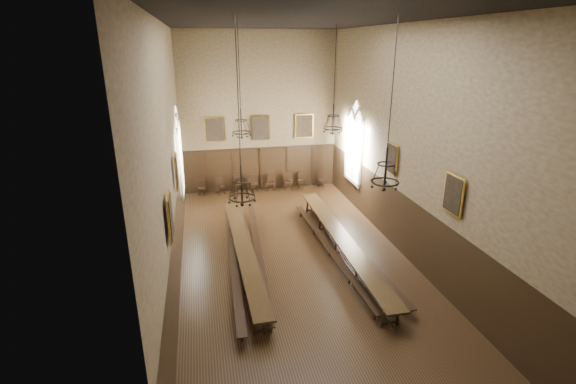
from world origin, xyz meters
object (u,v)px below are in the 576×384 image
object	(u,v)px
chair_0	(202,190)
chair_3	(254,187)
chandelier_back_left	(241,125)
table_left	(244,255)
bench_right_inner	(329,251)
chair_6	(301,183)
chair_1	(221,189)
chandelier_front_right	(385,172)
bench_left_outer	(233,257)
bench_right_outer	(350,244)
bench_left_inner	(258,254)
chandelier_back_right	(333,122)
chair_4	(271,185)
chair_2	(239,187)
table_right	(341,246)
chair_7	(321,182)
chair_5	(288,184)
chandelier_front_left	(242,186)

from	to	relation	value
chair_0	chair_3	size ratio (longest dim) A/B	0.87
chair_3	chandelier_back_left	size ratio (longest dim) A/B	0.22
table_left	bench_right_inner	xyz separation A→B (m)	(3.48, -0.15, -0.11)
chair_3	chair_6	bearing A→B (deg)	1.72
chair_1	chandelier_front_right	size ratio (longest dim) A/B	0.18
bench_left_outer	bench_right_outer	distance (m)	4.92
bench_left_outer	bench_left_inner	world-z (taller)	bench_left_outer
chair_1	chandelier_back_right	distance (m)	9.03
chair_4	bench_right_outer	bearing A→B (deg)	-64.35
bench_left_outer	chair_2	world-z (taller)	chair_2
bench_right_inner	chair_3	distance (m)	8.82
chandelier_front_right	chair_1	bearing A→B (deg)	112.93
chair_1	chair_2	distance (m)	1.06
bench_right_inner	chandelier_back_left	distance (m)	6.40
table_left	chair_1	bearing A→B (deg)	92.90
bench_left_inner	chair_0	world-z (taller)	chair_0
table_right	chair_4	distance (m)	8.71
chair_4	chandelier_back_right	xyz separation A→B (m)	(1.74, -6.10, 4.78)
chair_0	chair_2	xyz separation A→B (m)	(2.13, 0.02, 0.05)
bench_left_outer	chair_4	xyz separation A→B (m)	(2.96, 8.38, 0.01)
chair_4	chair_7	size ratio (longest dim) A/B	1.15
chair_4	chandelier_front_right	xyz separation A→B (m)	(1.83, -11.35, 4.05)
chair_0	chair_1	xyz separation A→B (m)	(1.07, -0.09, 0.03)
chandelier_back_left	bench_right_inner	bearing A→B (deg)	-43.83
bench_right_outer	chandelier_front_right	distance (m)	5.08
chair_1	chair_4	size ratio (longest dim) A/B	0.94
chandelier_front_right	table_right	bearing A→B (deg)	97.64
table_left	chair_3	distance (m)	8.59
chair_5	chandelier_front_left	world-z (taller)	chandelier_front_left
chair_2	chair_5	bearing A→B (deg)	-5.78
chair_5	chair_6	size ratio (longest dim) A/B	1.07
table_right	chandelier_front_left	bearing A→B (deg)	-148.97
bench_right_outer	chair_6	distance (m)	8.37
chair_5	chandelier_back_right	bearing A→B (deg)	-76.93
chair_6	bench_left_inner	bearing A→B (deg)	-103.05
table_right	chair_3	bearing A→B (deg)	105.98
table_left	bench_left_inner	xyz separation A→B (m)	(0.58, 0.18, -0.10)
chair_7	bench_left_inner	bearing A→B (deg)	-113.19
bench_right_inner	chair_0	size ratio (longest dim) A/B	10.87
chair_1	chandelier_back_right	size ratio (longest dim) A/B	0.22
bench_left_outer	chair_5	world-z (taller)	chair_5
bench_right_inner	chair_0	distance (m)	9.98
chandelier_front_right	chair_0	bearing A→B (deg)	117.19
chair_5	chair_7	bearing A→B (deg)	8.53
bench_left_inner	chandelier_front_left	xyz separation A→B (m)	(-0.82, -2.82, 3.86)
table_left	bench_right_outer	bearing A→B (deg)	1.97
chair_2	chair_3	size ratio (longest dim) A/B	1.05
table_right	chandelier_back_right	world-z (taller)	chandelier_back_right
chair_0	chandelier_front_left	distance (m)	11.87
bench_left_inner	chair_7	bearing A→B (deg)	58.63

